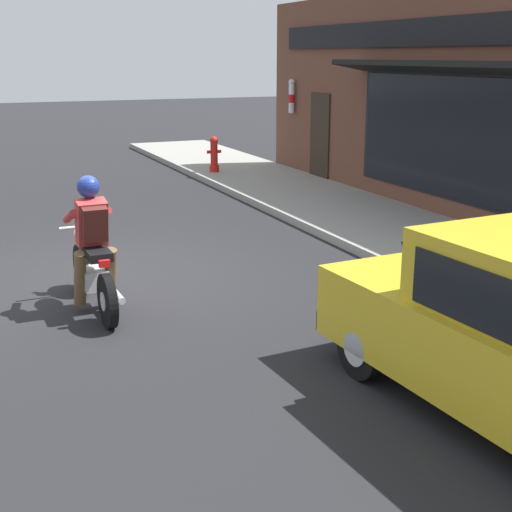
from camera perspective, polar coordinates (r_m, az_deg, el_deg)
ground_plane at (r=9.98m, az=-12.63°, el=-1.79°), size 80.00×80.00×0.00m
sidewalk_curb at (r=14.45m, az=5.50°, el=4.21°), size 2.60×22.00×0.14m
storefront_building at (r=14.61m, az=12.00°, el=12.14°), size 1.25×11.08×4.20m
motorcycle_with_rider at (r=8.64m, az=-12.96°, el=0.13°), size 0.56×2.02×1.62m
fire_hydrant at (r=17.91m, az=-3.37°, el=8.11°), size 0.36×0.24×0.88m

